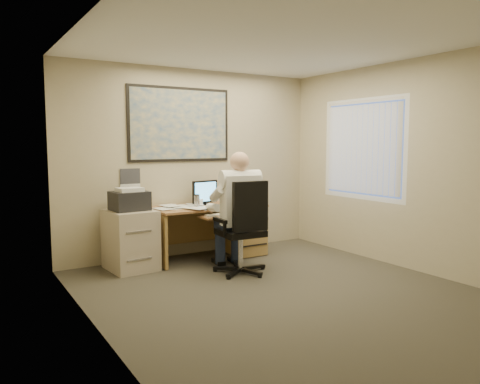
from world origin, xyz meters
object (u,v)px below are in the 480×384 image
office_chair (243,247)px  person (239,213)px  filing_cabinet (130,234)px  desk (227,225)px

office_chair → person: (-0.00, 0.09, 0.42)m
filing_cabinet → office_chair: 1.48m
office_chair → filing_cabinet: bearing=143.7°
desk → person: bearing=-111.0°
desk → person: (-0.34, -0.90, 0.32)m
desk → office_chair: size_ratio=1.35×
filing_cabinet → person: 1.45m
filing_cabinet → person: size_ratio=0.70×
office_chair → person: person is taller
filing_cabinet → person: bearing=-41.8°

